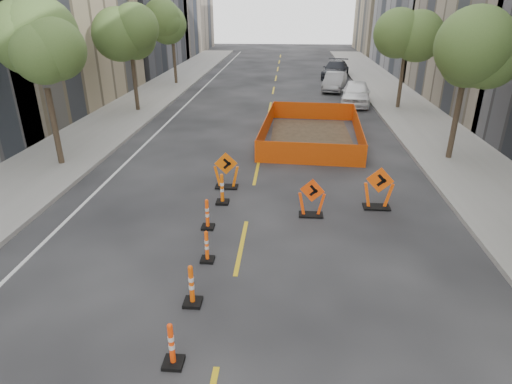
# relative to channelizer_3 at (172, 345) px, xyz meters

# --- Properties ---
(ground_plane) EXTENTS (140.00, 140.00, 0.00)m
(ground_plane) POSITION_rel_channelizer_3_xyz_m (0.85, 0.49, -0.50)
(ground_plane) COLOR black
(sidewalk_left) EXTENTS (4.00, 90.00, 0.15)m
(sidewalk_left) POSITION_rel_channelizer_3_xyz_m (-8.15, 12.49, -0.42)
(sidewalk_left) COLOR gray
(sidewalk_left) RESTS_ON ground
(sidewalk_right) EXTENTS (4.00, 90.00, 0.15)m
(sidewalk_right) POSITION_rel_channelizer_3_xyz_m (9.85, 12.49, -0.42)
(sidewalk_right) COLOR gray
(sidewalk_right) RESTS_ON ground
(tree_l_b) EXTENTS (2.80, 2.80, 5.95)m
(tree_l_b) POSITION_rel_channelizer_3_xyz_m (-7.55, 10.49, 4.03)
(tree_l_b) COLOR #382B1E
(tree_l_b) RESTS_ON ground
(tree_l_c) EXTENTS (2.80, 2.80, 5.95)m
(tree_l_c) POSITION_rel_channelizer_3_xyz_m (-7.55, 20.49, 4.03)
(tree_l_c) COLOR #382B1E
(tree_l_c) RESTS_ON ground
(tree_l_d) EXTENTS (2.80, 2.80, 5.95)m
(tree_l_d) POSITION_rel_channelizer_3_xyz_m (-7.55, 30.49, 4.03)
(tree_l_d) COLOR #382B1E
(tree_l_d) RESTS_ON ground
(tree_r_b) EXTENTS (2.80, 2.80, 5.95)m
(tree_r_b) POSITION_rel_channelizer_3_xyz_m (9.25, 12.49, 4.03)
(tree_r_b) COLOR #382B1E
(tree_r_b) RESTS_ON ground
(tree_r_c) EXTENTS (2.80, 2.80, 5.95)m
(tree_r_c) POSITION_rel_channelizer_3_xyz_m (9.25, 22.49, 4.03)
(tree_r_c) COLOR #382B1E
(tree_r_c) RESTS_ON ground
(channelizer_3) EXTENTS (0.39, 0.39, 1.00)m
(channelizer_3) POSITION_rel_channelizer_3_xyz_m (0.00, 0.00, 0.00)
(channelizer_3) COLOR #FD410A
(channelizer_3) RESTS_ON ground
(channelizer_4) EXTENTS (0.42, 0.42, 1.06)m
(channelizer_4) POSITION_rel_channelizer_3_xyz_m (-0.01, 1.83, 0.03)
(channelizer_4) COLOR #E35109
(channelizer_4) RESTS_ON ground
(channelizer_5) EXTENTS (0.36, 0.36, 0.92)m
(channelizer_5) POSITION_rel_channelizer_3_xyz_m (0.01, 3.66, -0.04)
(channelizer_5) COLOR #FA510A
(channelizer_5) RESTS_ON ground
(channelizer_6) EXTENTS (0.39, 0.39, 0.99)m
(channelizer_6) POSITION_rel_channelizer_3_xyz_m (-0.31, 5.48, -0.00)
(channelizer_6) COLOR #FE4D0A
(channelizer_6) RESTS_ON ground
(channelizer_7) EXTENTS (0.44, 0.44, 1.11)m
(channelizer_7) POSITION_rel_channelizer_3_xyz_m (-0.12, 7.31, 0.06)
(channelizer_7) COLOR #E95F09
(channelizer_7) RESTS_ON ground
(chevron_sign_left) EXTENTS (1.00, 0.66, 1.42)m
(chevron_sign_left) POSITION_rel_channelizer_3_xyz_m (-0.17, 8.69, 0.21)
(chevron_sign_left) COLOR #E65F09
(chevron_sign_left) RESTS_ON ground
(chevron_sign_center) EXTENTS (0.98, 0.71, 1.32)m
(chevron_sign_center) POSITION_rel_channelizer_3_xyz_m (2.93, 6.58, 0.16)
(chevron_sign_center) COLOR #F0450A
(chevron_sign_center) RESTS_ON ground
(chevron_sign_right) EXTENTS (1.10, 0.78, 1.50)m
(chevron_sign_right) POSITION_rel_channelizer_3_xyz_m (5.19, 7.33, 0.25)
(chevron_sign_right) COLOR #F0500A
(chevron_sign_right) RESTS_ON ground
(safety_fence) EXTENTS (5.20, 8.31, 1.00)m
(safety_fence) POSITION_rel_channelizer_3_xyz_m (3.30, 15.41, 0.00)
(safety_fence) COLOR #F5400C
(safety_fence) RESTS_ON ground
(parked_car_near) EXTENTS (2.54, 4.86, 1.58)m
(parked_car_near) POSITION_rel_channelizer_3_xyz_m (6.66, 23.74, 0.29)
(parked_car_near) COLOR white
(parked_car_near) RESTS_ON ground
(parked_car_mid) EXTENTS (2.37, 4.45, 1.39)m
(parked_car_mid) POSITION_rel_channelizer_3_xyz_m (5.69, 28.77, 0.20)
(parked_car_mid) COLOR gray
(parked_car_mid) RESTS_ON ground
(parked_car_far) EXTENTS (3.15, 5.68, 1.56)m
(parked_car_far) POSITION_rel_channelizer_3_xyz_m (6.32, 34.88, 0.28)
(parked_car_far) COLOR black
(parked_car_far) RESTS_ON ground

